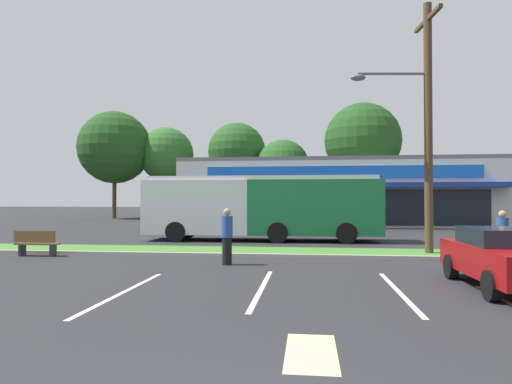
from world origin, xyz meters
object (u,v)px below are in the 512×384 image
at_px(utility_pole, 424,120).
at_px(pedestrian_near_bench, 227,236).
at_px(bus_stop_bench, 36,243).
at_px(city_bus, 262,206).
at_px(car_3, 508,257).
at_px(pedestrian_by_pole, 503,238).
at_px(car_0, 304,220).

relative_size(utility_pole, pedestrian_near_bench, 5.21).
relative_size(utility_pole, bus_stop_bench, 5.87).
relative_size(utility_pole, city_bus, 0.79).
height_order(utility_pole, pedestrian_near_bench, utility_pole).
height_order(bus_stop_bench, car_3, car_3).
relative_size(bus_stop_bench, pedestrian_by_pole, 0.92).
xyz_separation_m(utility_pole, car_0, (-4.53, 10.37, -4.22)).
xyz_separation_m(car_0, pedestrian_by_pole, (6.28, -12.71, 0.06)).
bearing_deg(pedestrian_near_bench, bus_stop_bench, -58.35).
bearing_deg(car_3, pedestrian_near_bench, -113.04).
distance_m(bus_stop_bench, pedestrian_by_pole, 15.98).
bearing_deg(bus_stop_bench, car_0, -128.64).
bearing_deg(car_0, pedestrian_near_bench, -99.88).
bearing_deg(utility_pole, bus_stop_bench, -173.03).
distance_m(city_bus, car_3, 13.43).
distance_m(city_bus, bus_stop_bench, 10.46).
height_order(utility_pole, bus_stop_bench, utility_pole).
bearing_deg(bus_stop_bench, car_3, 163.43).
bearing_deg(city_bus, utility_pole, 140.59).
distance_m(city_bus, pedestrian_by_pole, 11.41).
xyz_separation_m(pedestrian_near_bench, pedestrian_by_pole, (8.61, 0.67, -0.03)).
distance_m(car_0, pedestrian_near_bench, 13.58).
height_order(city_bus, bus_stop_bench, city_bus).
height_order(utility_pole, pedestrian_by_pole, utility_pole).
bearing_deg(car_0, city_bus, -112.74).
bearing_deg(car_3, bus_stop_bench, -106.57).
height_order(pedestrian_near_bench, pedestrian_by_pole, pedestrian_near_bench).
relative_size(car_0, car_3, 1.06).
xyz_separation_m(car_3, pedestrian_near_bench, (-7.20, 3.06, 0.16)).
height_order(car_3, pedestrian_near_bench, pedestrian_near_bench).
bearing_deg(pedestrian_by_pole, car_0, 9.25).
relative_size(pedestrian_near_bench, pedestrian_by_pole, 1.03).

